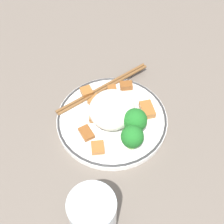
% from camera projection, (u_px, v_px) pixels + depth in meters
% --- Properties ---
extents(ground_plane, '(3.00, 3.00, 0.00)m').
position_uv_depth(ground_plane, '(112.00, 122.00, 0.64)').
color(ground_plane, '#665B51').
extents(plate, '(0.23, 0.23, 0.02)m').
position_uv_depth(plate, '(112.00, 119.00, 0.64)').
color(plate, white).
rests_on(plate, ground_plane).
extents(rice_mound, '(0.09, 0.09, 0.06)m').
position_uv_depth(rice_mound, '(111.00, 109.00, 0.61)').
color(rice_mound, white).
rests_on(rice_mound, plate).
extents(broccoli_back_left, '(0.04, 0.04, 0.06)m').
position_uv_depth(broccoli_back_left, '(132.00, 137.00, 0.57)').
color(broccoli_back_left, '#7FB756').
rests_on(broccoli_back_left, plate).
extents(broccoli_back_center, '(0.05, 0.05, 0.06)m').
position_uv_depth(broccoli_back_center, '(135.00, 120.00, 0.59)').
color(broccoli_back_center, '#7FB756').
rests_on(broccoli_back_center, plate).
extents(meat_near_front, '(0.03, 0.03, 0.01)m').
position_uv_depth(meat_near_front, '(126.00, 85.00, 0.68)').
color(meat_near_front, brown).
rests_on(meat_near_front, plate).
extents(meat_near_left, '(0.04, 0.05, 0.01)m').
position_uv_depth(meat_near_left, '(147.00, 109.00, 0.64)').
color(meat_near_left, '#995B28').
rests_on(meat_near_left, plate).
extents(meat_near_right, '(0.04, 0.04, 0.01)m').
position_uv_depth(meat_near_right, '(86.00, 133.00, 0.61)').
color(meat_near_right, brown).
rests_on(meat_near_right, plate).
extents(meat_near_back, '(0.03, 0.04, 0.01)m').
position_uv_depth(meat_near_back, '(98.00, 148.00, 0.59)').
color(meat_near_back, '#995B28').
rests_on(meat_near_back, plate).
extents(meat_on_rice_edge, '(0.03, 0.04, 0.01)m').
position_uv_depth(meat_on_rice_edge, '(112.00, 93.00, 0.67)').
color(meat_on_rice_edge, brown).
rests_on(meat_on_rice_edge, plate).
extents(meat_mid_left, '(0.03, 0.03, 0.01)m').
position_uv_depth(meat_mid_left, '(87.00, 92.00, 0.67)').
color(meat_mid_left, '#995B28').
rests_on(meat_mid_left, plate).
extents(meat_mid_right, '(0.03, 0.03, 0.01)m').
position_uv_depth(meat_mid_right, '(94.00, 116.00, 0.63)').
color(meat_mid_right, '#9E6633').
rests_on(meat_mid_right, plate).
extents(meat_far_scatter, '(0.04, 0.04, 0.01)m').
position_uv_depth(meat_far_scatter, '(97.00, 102.00, 0.65)').
color(meat_far_scatter, '#995B28').
rests_on(meat_far_scatter, plate).
extents(chopsticks, '(0.14, 0.20, 0.01)m').
position_uv_depth(chopsticks, '(103.00, 88.00, 0.68)').
color(chopsticks, brown).
rests_on(chopsticks, plate).
extents(drinking_glass, '(0.07, 0.07, 0.11)m').
position_uv_depth(drinking_glass, '(93.00, 217.00, 0.47)').
color(drinking_glass, silver).
rests_on(drinking_glass, ground_plane).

